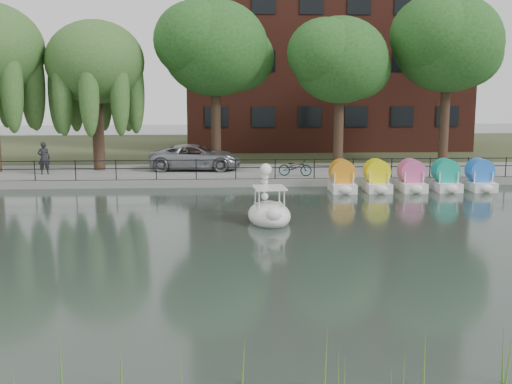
{
  "coord_description": "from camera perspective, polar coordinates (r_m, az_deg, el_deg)",
  "views": [
    {
      "loc": [
        -0.8,
        -18.88,
        5.28
      ],
      "look_at": [
        0.5,
        4.0,
        1.3
      ],
      "focal_mm": 45.0,
      "sensor_mm": 36.0,
      "label": 1
    }
  ],
  "objects": [
    {
      "name": "ground_plane",
      "position": [
        19.62,
        -0.8,
        -5.76
      ],
      "size": [
        120.0,
        120.0,
        0.0
      ],
      "primitive_type": "plane",
      "color": "#3F4E46"
    },
    {
      "name": "promenade",
      "position": [
        35.25,
        -1.92,
        1.56
      ],
      "size": [
        40.0,
        6.0,
        0.4
      ],
      "primitive_type": "cube",
      "color": "gray",
      "rests_on": "ground_plane"
    },
    {
      "name": "kerb",
      "position": [
        32.34,
        -1.8,
        0.81
      ],
      "size": [
        40.0,
        0.25,
        0.4
      ],
      "primitive_type": "cube",
      "color": "gray",
      "rests_on": "ground_plane"
    },
    {
      "name": "land_strip",
      "position": [
        49.15,
        -2.31,
        3.88
      ],
      "size": [
        60.0,
        22.0,
        0.36
      ],
      "primitive_type": "cube",
      "color": "#47512D",
      "rests_on": "ground_plane"
    },
    {
      "name": "railing",
      "position": [
        32.4,
        -1.82,
        2.51
      ],
      "size": [
        32.0,
        0.05,
        1.0
      ],
      "color": "black",
      "rests_on": "promenade"
    },
    {
      "name": "apartment_building",
      "position": [
        49.63,
        5.99,
        14.51
      ],
      "size": [
        20.0,
        10.07,
        18.0
      ],
      "color": "#4C1E16",
      "rests_on": "land_strip"
    },
    {
      "name": "willow_mid",
      "position": [
        36.51,
        -14.1,
        11.08
      ],
      "size": [
        5.32,
        5.32,
        8.15
      ],
      "color": "#473323",
      "rests_on": "promenade"
    },
    {
      "name": "broadleaf_center",
      "position": [
        36.92,
        -3.65,
        12.6
      ],
      "size": [
        6.0,
        6.0,
        9.25
      ],
      "color": "#473323",
      "rests_on": "promenade"
    },
    {
      "name": "broadleaf_right",
      "position": [
        37.02,
        7.48,
        11.48
      ],
      "size": [
        5.4,
        5.4,
        8.32
      ],
      "color": "#473323",
      "rests_on": "promenade"
    },
    {
      "name": "broadleaf_far",
      "position": [
        39.73,
        16.71,
        12.5
      ],
      "size": [
        6.3,
        6.3,
        9.71
      ],
      "color": "#473323",
      "rests_on": "promenade"
    },
    {
      "name": "minivan",
      "position": [
        35.75,
        -5.39,
        3.27
      ],
      "size": [
        3.06,
        5.99,
        1.62
      ],
      "primitive_type": "imported",
      "rotation": [
        0.0,
        0.0,
        1.5
      ],
      "color": "gray",
      "rests_on": "promenade"
    },
    {
      "name": "bicycle",
      "position": [
        33.39,
        3.5,
        2.29
      ],
      "size": [
        0.93,
        1.81,
        1.0
      ],
      "primitive_type": "imported",
      "rotation": [
        0.0,
        0.0,
        1.37
      ],
      "color": "gray",
      "rests_on": "promenade"
    },
    {
      "name": "pedestrian",
      "position": [
        35.67,
        -18.35,
        3.09
      ],
      "size": [
        0.79,
        0.61,
        1.98
      ],
      "primitive_type": "imported",
      "rotation": [
        0.0,
        0.0,
        3.33
      ],
      "color": "black",
      "rests_on": "promenade"
    },
    {
      "name": "swan_boat",
      "position": [
        24.22,
        1.16,
        -1.61
      ],
      "size": [
        1.79,
        2.67,
        2.14
      ],
      "rotation": [
        0.0,
        0.0,
        0.08
      ],
      "color": "white",
      "rests_on": "ground_plane"
    },
    {
      "name": "pedal_boat_row",
      "position": [
        32.05,
        13.64,
        1.19
      ],
      "size": [
        7.95,
        1.7,
        1.4
      ],
      "color": "white",
      "rests_on": "ground_plane"
    },
    {
      "name": "reed_bank",
      "position": [
        10.85,
        12.55,
        -15.94
      ],
      "size": [
        24.0,
        2.4,
        1.2
      ],
      "color": "#669938",
      "rests_on": "ground_plane"
    }
  ]
}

